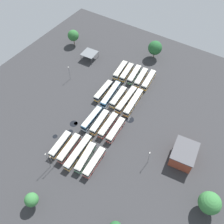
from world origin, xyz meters
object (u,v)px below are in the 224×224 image
Objects in this scene: bus_row3_slot4 at (120,70)px; tree_northeast at (210,203)px; lamp_post_by_building at (69,73)px; tree_south_edge at (155,48)px; bus_row0_slot2 at (78,152)px; depot_building at (184,154)px; bus_row2_slot1 at (126,100)px; tree_east_edge at (73,35)px; maintenance_shelter at (89,53)px; tree_north_edge at (31,200)px; bus_row2_slot2 at (118,97)px; lamp_post_far_corner at (149,157)px; bus_row2_slot4 at (103,91)px; bus_row0_slot1 at (86,157)px; bus_row0_slot0 at (94,162)px; bus_row1_slot1 at (108,125)px; bus_row3_slot1 at (141,78)px; lamp_post_near_entrance at (52,162)px; bus_row2_slot0 at (133,103)px; bus_row3_slot2 at (134,75)px; bus_row0_slot4 at (61,144)px; bus_row3_slot3 at (127,72)px; bus_row1_slot3 at (92,119)px; lamp_post_mid_lot at (48,160)px; bus_row1_slot2 at (100,122)px; bus_row2_slot3 at (111,94)px; bus_row1_slot0 at (116,130)px.

tree_northeast is (-42.79, -60.02, 3.86)m from bus_row3_slot4.
tree_south_edge reaches higher than lamp_post_by_building.
bus_row0_slot2 is 1.33× the size of depot_building.
bus_row2_slot1 is 53.12m from tree_east_edge.
maintenance_shelter is at bearing 124.82° from tree_south_edge.
tree_north_edge is (-44.15, 35.87, 1.35)m from depot_building.
tree_south_edge reaches higher than bus_row2_slot2.
tree_north_edge is (-35.25, 25.44, 0.25)m from lamp_post_far_corner.
bus_row2_slot4 is at bearing 168.25° from tree_south_edge.
lamp_post_by_building is (-18.31, -1.18, 0.69)m from maintenance_shelter.
tree_south_edge reaches higher than bus_row0_slot1.
bus_row3_slot4 is (49.58, 18.85, -0.00)m from bus_row0_slot0.
bus_row1_slot1 and bus_row3_slot1 have the same top height.
lamp_post_far_corner is 35.89m from lamp_post_near_entrance.
bus_row2_slot0 is 18.72m from bus_row3_slot2.
bus_row0_slot4 is 0.99× the size of bus_row3_slot3.
bus_row3_slot2 is at bearing 12.54° from bus_row0_slot0.
bus_row1_slot3 and bus_row3_slot3 have the same top height.
bus_row0_slot2 is 1.65× the size of tree_south_edge.
bus_row1_slot1 is 16.74m from bus_row2_slot1.
bus_row2_slot2 is 1.68× the size of lamp_post_far_corner.
bus_row3_slot1 is at bearing -89.85° from maintenance_shelter.
bus_row0_slot2 is 23.80m from tree_north_edge.
lamp_post_mid_lot is 1.09× the size of tree_east_edge.
bus_row1_slot1 is 53.59m from tree_south_edge.
tree_north_edge is (-13.68, -4.90, -0.84)m from lamp_post_mid_lot.
lamp_post_near_entrance reaches higher than bus_row1_slot2.
lamp_post_near_entrance is at bearing 164.51° from bus_row1_slot1.
bus_row3_slot1 is 1.29× the size of lamp_post_mid_lot.
bus_row2_slot3 and bus_row3_slot4 have the same top height.
tree_northeast is (-27.27, -43.62, 3.86)m from bus_row2_slot0.
bus_row3_slot2 is at bearing 17.37° from bus_row2_slot1.
bus_row0_slot4 and bus_row3_slot1 have the same top height.
bus_row2_slot4 is at bearing 66.31° from tree_northeast.
tree_north_edge is at bearing -178.07° from bus_row3_slot2.
tree_south_edge reaches higher than bus_row3_slot3.
bus_row1_slot0 is 1.59× the size of lamp_post_by_building.
maintenance_shelter is 35.07m from tree_south_edge.
bus_row0_slot2 and bus_row1_slot3 have the same top height.
bus_row2_slot3 is at bearing 96.23° from bus_row2_slot0.
bus_row3_slot2 is 1.63× the size of maintenance_shelter.
tree_north_edge is at bearing 178.89° from bus_row3_slot1.
bus_row0_slot1 and bus_row1_slot2 have the same top height.
bus_row0_slot0 is 0.79× the size of bus_row2_slot0.
bus_row2_slot1 and bus_row3_slot1 have the same top height.
bus_row2_slot0 is 2.18× the size of lamp_post_far_corner.
bus_row2_slot4 is at bearing 93.55° from bus_row2_slot2.
bus_row2_slot1 is 2.17× the size of lamp_post_far_corner.
bus_row0_slot2 is 72.81m from tree_east_edge.
tree_east_edge is at bearing 62.59° from tree_northeast.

